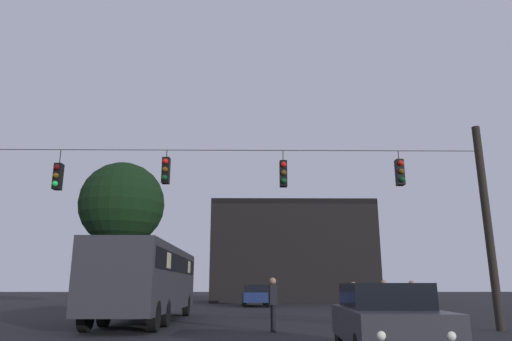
{
  "coord_description": "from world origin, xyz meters",
  "views": [
    {
      "loc": [
        0.73,
        -4.55,
        1.47
      ],
      "look_at": [
        0.92,
        11.06,
        5.42
      ],
      "focal_mm": 31.94,
      "sensor_mm": 36.0,
      "label": 1
    }
  ],
  "objects_px": {
    "pedestrian_crossing_left": "(361,300)",
    "pedestrian_crossing_center": "(413,301)",
    "pedestrian_near_bus": "(354,301)",
    "pedestrian_crossing_right": "(385,300)",
    "car_far_left": "(255,295)",
    "car_near_right": "(386,318)",
    "pedestrian_trailing": "(273,301)",
    "tree_left_silhouette": "(122,204)",
    "city_bus": "(149,276)"
  },
  "relations": [
    {
      "from": "city_bus",
      "to": "pedestrian_crossing_center",
      "type": "height_order",
      "value": "city_bus"
    },
    {
      "from": "pedestrian_crossing_center",
      "to": "pedestrian_crossing_right",
      "type": "height_order",
      "value": "pedestrian_crossing_right"
    },
    {
      "from": "city_bus",
      "to": "pedestrian_trailing",
      "type": "distance_m",
      "value": 6.58
    },
    {
      "from": "pedestrian_crossing_center",
      "to": "pedestrian_trailing",
      "type": "xyz_separation_m",
      "value": [
        -5.12,
        -1.33,
        0.05
      ]
    },
    {
      "from": "city_bus",
      "to": "tree_left_silhouette",
      "type": "relative_size",
      "value": 1.03
    },
    {
      "from": "pedestrian_near_bus",
      "to": "pedestrian_crossing_left",
      "type": "bearing_deg",
      "value": 69.75
    },
    {
      "from": "city_bus",
      "to": "car_far_left",
      "type": "relative_size",
      "value": 2.5
    },
    {
      "from": "city_bus",
      "to": "pedestrian_crossing_center",
      "type": "xyz_separation_m",
      "value": [
        10.15,
        -2.81,
        -0.94
      ]
    },
    {
      "from": "pedestrian_near_bus",
      "to": "tree_left_silhouette",
      "type": "distance_m",
      "value": 22.31
    },
    {
      "from": "pedestrian_crossing_left",
      "to": "pedestrian_trailing",
      "type": "height_order",
      "value": "pedestrian_trailing"
    },
    {
      "from": "pedestrian_crossing_center",
      "to": "car_near_right",
      "type": "bearing_deg",
      "value": -113.57
    },
    {
      "from": "pedestrian_crossing_right",
      "to": "pedestrian_near_bus",
      "type": "xyz_separation_m",
      "value": [
        -1.11,
        0.23,
        -0.04
      ]
    },
    {
      "from": "car_near_right",
      "to": "pedestrian_crossing_center",
      "type": "distance_m",
      "value": 7.45
    },
    {
      "from": "car_near_right",
      "to": "tree_left_silhouette",
      "type": "distance_m",
      "value": 28.12
    },
    {
      "from": "car_near_right",
      "to": "car_far_left",
      "type": "distance_m",
      "value": 24.43
    },
    {
      "from": "city_bus",
      "to": "pedestrian_crossing_right",
      "type": "relative_size",
      "value": 6.57
    },
    {
      "from": "car_near_right",
      "to": "pedestrian_crossing_left",
      "type": "xyz_separation_m",
      "value": [
        1.8,
        9.85,
        0.07
      ]
    },
    {
      "from": "car_near_right",
      "to": "pedestrian_crossing_center",
      "type": "relative_size",
      "value": 2.68
    },
    {
      "from": "pedestrian_crossing_left",
      "to": "pedestrian_near_bus",
      "type": "distance_m",
      "value": 2.05
    },
    {
      "from": "city_bus",
      "to": "tree_left_silhouette",
      "type": "height_order",
      "value": "tree_left_silhouette"
    },
    {
      "from": "car_far_left",
      "to": "pedestrian_crossing_right",
      "type": "distance_m",
      "value": 17.26
    },
    {
      "from": "car_near_right",
      "to": "pedestrian_near_bus",
      "type": "height_order",
      "value": "pedestrian_near_bus"
    },
    {
      "from": "tree_left_silhouette",
      "to": "city_bus",
      "type": "bearing_deg",
      "value": -69.22
    },
    {
      "from": "pedestrian_crossing_left",
      "to": "pedestrian_near_bus",
      "type": "bearing_deg",
      "value": -110.25
    },
    {
      "from": "city_bus",
      "to": "car_near_right",
      "type": "xyz_separation_m",
      "value": [
        7.17,
        -9.64,
        -1.07
      ]
    },
    {
      "from": "car_near_right",
      "to": "pedestrian_trailing",
      "type": "height_order",
      "value": "pedestrian_trailing"
    },
    {
      "from": "car_near_right",
      "to": "pedestrian_trailing",
      "type": "relative_size",
      "value": 2.56
    },
    {
      "from": "pedestrian_near_bus",
      "to": "tree_left_silhouette",
      "type": "bearing_deg",
      "value": 130.29
    },
    {
      "from": "pedestrian_crossing_left",
      "to": "pedestrian_crossing_center",
      "type": "bearing_deg",
      "value": -68.71
    },
    {
      "from": "city_bus",
      "to": "tree_left_silhouette",
      "type": "bearing_deg",
      "value": 110.78
    },
    {
      "from": "car_far_left",
      "to": "tree_left_silhouette",
      "type": "xyz_separation_m",
      "value": [
        -10.16,
        -0.11,
        6.69
      ]
    },
    {
      "from": "pedestrian_trailing",
      "to": "tree_left_silhouette",
      "type": "xyz_separation_m",
      "value": [
        -10.55,
        18.69,
        6.5
      ]
    },
    {
      "from": "pedestrian_near_bus",
      "to": "pedestrian_crossing_right",
      "type": "bearing_deg",
      "value": -11.71
    },
    {
      "from": "pedestrian_near_bus",
      "to": "car_far_left",
      "type": "bearing_deg",
      "value": 102.49
    },
    {
      "from": "pedestrian_crossing_right",
      "to": "pedestrian_trailing",
      "type": "bearing_deg",
      "value": -153.19
    },
    {
      "from": "car_far_left",
      "to": "pedestrian_crossing_left",
      "type": "height_order",
      "value": "pedestrian_crossing_left"
    },
    {
      "from": "pedestrian_crossing_left",
      "to": "pedestrian_crossing_right",
      "type": "xyz_separation_m",
      "value": [
        0.4,
        -2.15,
        0.08
      ]
    },
    {
      "from": "pedestrian_trailing",
      "to": "tree_left_silhouette",
      "type": "distance_m",
      "value": 22.42
    },
    {
      "from": "pedestrian_crossing_left",
      "to": "car_near_right",
      "type": "bearing_deg",
      "value": -100.37
    },
    {
      "from": "pedestrian_crossing_center",
      "to": "pedestrian_near_bus",
      "type": "bearing_deg",
      "value": 149.81
    },
    {
      "from": "car_near_right",
      "to": "car_far_left",
      "type": "bearing_deg",
      "value": 95.95
    },
    {
      "from": "city_bus",
      "to": "pedestrian_crossing_center",
      "type": "bearing_deg",
      "value": -15.47
    },
    {
      "from": "car_far_left",
      "to": "tree_left_silhouette",
      "type": "bearing_deg",
      "value": -179.4
    },
    {
      "from": "pedestrian_crossing_left",
      "to": "pedestrian_trailing",
      "type": "relative_size",
      "value": 0.9
    },
    {
      "from": "pedestrian_crossing_right",
      "to": "pedestrian_near_bus",
      "type": "distance_m",
      "value": 1.14
    },
    {
      "from": "car_far_left",
      "to": "pedestrian_crossing_left",
      "type": "xyz_separation_m",
      "value": [
        4.34,
        -14.45,
        0.07
      ]
    },
    {
      "from": "car_far_left",
      "to": "pedestrian_crossing_right",
      "type": "height_order",
      "value": "pedestrian_crossing_right"
    },
    {
      "from": "pedestrian_crossing_left",
      "to": "pedestrian_trailing",
      "type": "xyz_separation_m",
      "value": [
        -3.94,
        -4.35,
        0.11
      ]
    },
    {
      "from": "car_far_left",
      "to": "pedestrian_trailing",
      "type": "distance_m",
      "value": 18.8
    },
    {
      "from": "city_bus",
      "to": "pedestrian_crossing_left",
      "type": "xyz_separation_m",
      "value": [
        8.98,
        0.21,
        -1.0
      ]
    }
  ]
}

